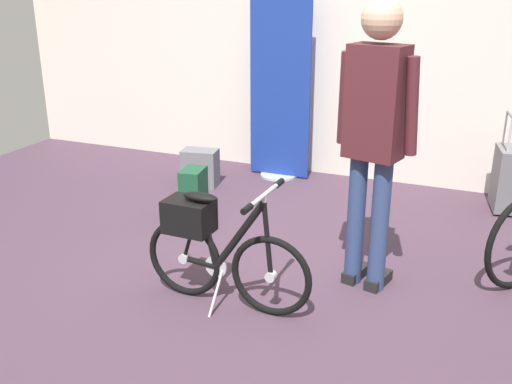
# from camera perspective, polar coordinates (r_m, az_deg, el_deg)

# --- Properties ---
(ground_plane) EXTENTS (7.30, 7.30, 0.00)m
(ground_plane) POSITION_cam_1_polar(r_m,az_deg,el_deg) (3.81, -1.44, -8.81)
(ground_plane) COLOR #473342
(back_wall) EXTENTS (7.30, 0.10, 2.83)m
(back_wall) POSITION_cam_1_polar(r_m,az_deg,el_deg) (5.66, 8.97, 15.53)
(back_wall) COLOR silver
(back_wall) RESTS_ON ground_plane
(floor_banner_stand) EXTENTS (0.60, 0.36, 1.74)m
(floor_banner_stand) POSITION_cam_1_polar(r_m,az_deg,el_deg) (5.61, 2.34, 9.20)
(floor_banner_stand) COLOR #B7B7BC
(floor_banner_stand) RESTS_ON ground_plane
(folding_bike_foreground) EXTENTS (1.07, 0.53, 0.76)m
(folding_bike_foreground) POSITION_cam_1_polar(r_m,az_deg,el_deg) (3.45, -4.10, -5.29)
(folding_bike_foreground) COLOR black
(folding_bike_foreground) RESTS_ON ground_plane
(visitor_near_wall) EXTENTS (0.52, 0.33, 1.75)m
(visitor_near_wall) POSITION_cam_1_polar(r_m,az_deg,el_deg) (3.48, 11.49, 5.98)
(visitor_near_wall) COLOR navy
(visitor_near_wall) RESTS_ON ground_plane
(rolling_suitcase) EXTENTS (0.24, 0.39, 0.83)m
(rolling_suitcase) POSITION_cam_1_polar(r_m,az_deg,el_deg) (5.29, 23.25, 1.25)
(rolling_suitcase) COLOR slate
(rolling_suitcase) RESTS_ON ground_plane
(backpack_on_floor) EXTENTS (0.23, 0.27, 0.42)m
(backpack_on_floor) POSITION_cam_1_polar(r_m,az_deg,el_deg) (4.74, -6.17, -0.21)
(backpack_on_floor) COLOR #19472D
(backpack_on_floor) RESTS_ON ground_plane
(handbag_on_floor) EXTENTS (0.36, 0.28, 0.35)m
(handbag_on_floor) POSITION_cam_1_polar(r_m,az_deg,el_deg) (5.52, -5.45, 2.37)
(handbag_on_floor) COLOR slate
(handbag_on_floor) RESTS_ON ground_plane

